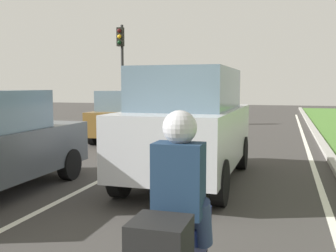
{
  "coord_description": "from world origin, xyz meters",
  "views": [
    {
      "loc": [
        2.93,
        1.29,
        1.93
      ],
      "look_at": [
        0.85,
        8.36,
        1.2
      ],
      "focal_mm": 42.95,
      "sensor_mm": 36.0,
      "label": 1
    }
  ],
  "objects_px": {
    "car_hatchback_far": "(128,116)",
    "traffic_light_overhead_left": "(121,57)",
    "car_suv_ahead": "(190,124)",
    "rider_person": "(180,178)"
  },
  "relations": [
    {
      "from": "car_hatchback_far",
      "to": "traffic_light_overhead_left",
      "type": "bearing_deg",
      "value": 114.9
    },
    {
      "from": "car_suv_ahead",
      "to": "rider_person",
      "type": "xyz_separation_m",
      "value": [
        1.04,
        -4.74,
        0.02
      ]
    },
    {
      "from": "car_suv_ahead",
      "to": "car_hatchback_far",
      "type": "bearing_deg",
      "value": 123.76
    },
    {
      "from": "car_suv_ahead",
      "to": "car_hatchback_far",
      "type": "distance_m",
      "value": 6.35
    },
    {
      "from": "car_suv_ahead",
      "to": "rider_person",
      "type": "relative_size",
      "value": 3.88
    },
    {
      "from": "rider_person",
      "to": "car_suv_ahead",
      "type": "bearing_deg",
      "value": 102.38
    },
    {
      "from": "car_suv_ahead",
      "to": "traffic_light_overhead_left",
      "type": "bearing_deg",
      "value": 119.72
    },
    {
      "from": "car_suv_ahead",
      "to": "car_hatchback_far",
      "type": "height_order",
      "value": "car_suv_ahead"
    },
    {
      "from": "car_hatchback_far",
      "to": "traffic_light_overhead_left",
      "type": "height_order",
      "value": "traffic_light_overhead_left"
    },
    {
      "from": "car_hatchback_far",
      "to": "rider_person",
      "type": "xyz_separation_m",
      "value": [
        4.52,
        -10.04,
        0.31
      ]
    }
  ]
}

